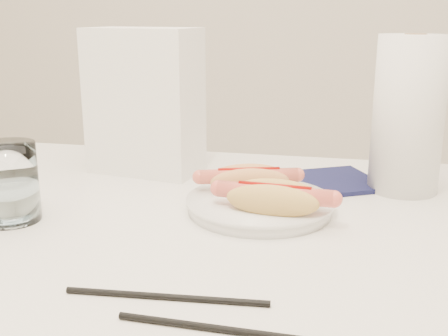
% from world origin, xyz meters
% --- Properties ---
extents(table, '(1.20, 0.80, 0.75)m').
position_xyz_m(table, '(0.00, 0.00, 0.69)').
color(table, white).
rests_on(table, ground).
extents(plate, '(0.23, 0.23, 0.02)m').
position_xyz_m(plate, '(0.11, 0.06, 0.76)').
color(plate, white).
rests_on(plate, table).
extents(hotdog_left, '(0.15, 0.09, 0.04)m').
position_xyz_m(hotdog_left, '(0.08, 0.10, 0.79)').
color(hotdog_left, '#E8A05D').
rests_on(hotdog_left, plate).
extents(hotdog_right, '(0.16, 0.07, 0.04)m').
position_xyz_m(hotdog_right, '(0.13, 0.01, 0.79)').
color(hotdog_right, '#E7B65A').
rests_on(hotdog_right, plate).
extents(water_glass, '(0.08, 0.08, 0.11)m').
position_xyz_m(water_glass, '(-0.23, -0.05, 0.81)').
color(water_glass, silver).
rests_on(water_glass, table).
extents(chopstick_near, '(0.21, 0.02, 0.01)m').
position_xyz_m(chopstick_near, '(0.05, -0.22, 0.75)').
color(chopstick_near, black).
rests_on(chopstick_near, table).
extents(chopstick_far, '(0.22, 0.01, 0.01)m').
position_xyz_m(chopstick_far, '(0.13, -0.26, 0.75)').
color(chopstick_far, black).
rests_on(chopstick_far, table).
extents(napkin_box, '(0.21, 0.14, 0.26)m').
position_xyz_m(napkin_box, '(-0.13, 0.23, 0.88)').
color(napkin_box, white).
rests_on(napkin_box, table).
extents(navy_napkin, '(0.19, 0.19, 0.01)m').
position_xyz_m(navy_napkin, '(0.21, 0.22, 0.75)').
color(navy_napkin, '#13153B').
rests_on(navy_napkin, table).
extents(paper_towel_roll, '(0.12, 0.12, 0.25)m').
position_xyz_m(paper_towel_roll, '(0.32, 0.21, 0.88)').
color(paper_towel_roll, white).
rests_on(paper_towel_roll, table).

